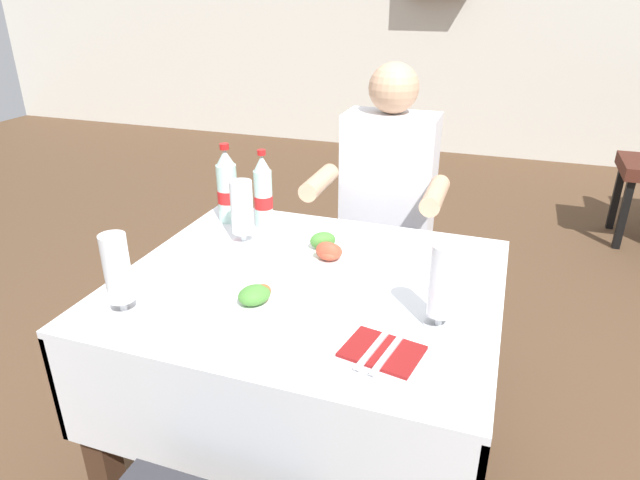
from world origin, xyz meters
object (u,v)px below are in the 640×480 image
at_px(chair_far_diner_seat, 377,231).
at_px(beer_glass_left, 118,272).
at_px(plate_near_camera, 259,303).
at_px(plate_far_diner, 328,253).
at_px(seated_diner_far, 384,207).
at_px(beer_glass_right, 242,210).
at_px(main_dining_table, 309,331).
at_px(cola_bottle_secondary, 227,188).
at_px(napkin_cutlery_set, 382,351).
at_px(beer_glass_middle, 442,286).
at_px(cola_bottle_primary, 263,193).

bearing_deg(chair_far_diner_seat, beer_glass_left, -108.29).
xyz_separation_m(plate_near_camera, plate_far_diner, (0.08, 0.33, 0.00)).
height_order(seated_diner_far, beer_glass_right, seated_diner_far).
bearing_deg(main_dining_table, plate_far_diner, 85.95).
bearing_deg(cola_bottle_secondary, seated_diner_far, 42.28).
bearing_deg(napkin_cutlery_set, plate_far_diner, 123.04).
distance_m(main_dining_table, beer_glass_left, 0.57).
xyz_separation_m(seated_diner_far, napkin_cutlery_set, (0.23, -1.01, 0.05)).
xyz_separation_m(chair_far_diner_seat, cola_bottle_secondary, (-0.42, -0.53, 0.32)).
xyz_separation_m(main_dining_table, beer_glass_right, (-0.29, 0.17, 0.29)).
distance_m(plate_near_camera, beer_glass_right, 0.43).
relative_size(beer_glass_left, cola_bottle_secondary, 0.77).
bearing_deg(plate_far_diner, main_dining_table, -94.05).
height_order(plate_near_camera, beer_glass_right, beer_glass_right).
bearing_deg(cola_bottle_secondary, plate_near_camera, -55.23).
xyz_separation_m(seated_diner_far, beer_glass_middle, (0.33, -0.86, 0.15)).
distance_m(seated_diner_far, beer_glass_right, 0.68).
relative_size(beer_glass_left, cola_bottle_primary, 0.79).
bearing_deg(cola_bottle_primary, cola_bottle_secondary, 178.18).
bearing_deg(plate_near_camera, beer_glass_middle, 8.87).
height_order(beer_glass_left, cola_bottle_primary, cola_bottle_primary).
relative_size(beer_glass_middle, napkin_cutlery_set, 1.11).
relative_size(beer_glass_left, napkin_cutlery_set, 1.09).
height_order(plate_far_diner, beer_glass_left, beer_glass_left).
xyz_separation_m(chair_far_diner_seat, beer_glass_middle, (0.38, -0.97, 0.31)).
distance_m(plate_far_diner, cola_bottle_primary, 0.35).
height_order(beer_glass_left, napkin_cutlery_set, beer_glass_left).
distance_m(beer_glass_left, cola_bottle_primary, 0.64).
bearing_deg(plate_near_camera, plate_far_diner, 77.16).
xyz_separation_m(beer_glass_middle, cola_bottle_secondary, (-0.80, 0.44, 0.01)).
xyz_separation_m(cola_bottle_primary, napkin_cutlery_set, (0.55, -0.58, -0.11)).
distance_m(seated_diner_far, beer_glass_middle, 0.93).
distance_m(chair_far_diner_seat, napkin_cutlery_set, 1.17).
bearing_deg(main_dining_table, beer_glass_left, -140.85).
bearing_deg(plate_near_camera, cola_bottle_secondary, 124.77).
distance_m(plate_near_camera, napkin_cutlery_set, 0.35).
bearing_deg(beer_glass_middle, cola_bottle_primary, 146.73).
height_order(seated_diner_far, beer_glass_middle, seated_diner_far).
xyz_separation_m(cola_bottle_secondary, napkin_cutlery_set, (0.69, -0.59, -0.12)).
xyz_separation_m(chair_far_diner_seat, beer_glass_left, (-0.38, -1.16, 0.31)).
bearing_deg(beer_glass_left, plate_far_diner, 49.11).
bearing_deg(napkin_cutlery_set, plate_near_camera, 166.68).
bearing_deg(chair_far_diner_seat, napkin_cutlery_set, -76.09).
distance_m(beer_glass_right, napkin_cutlery_set, 0.72).
distance_m(chair_far_diner_seat, beer_glass_right, 0.80).
height_order(plate_near_camera, beer_glass_middle, beer_glass_middle).
relative_size(plate_far_diner, beer_glass_right, 1.18).
xyz_separation_m(chair_far_diner_seat, plate_near_camera, (-0.06, -1.04, 0.22)).
bearing_deg(plate_near_camera, napkin_cutlery_set, -13.32).
distance_m(beer_glass_middle, beer_glass_right, 0.73).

